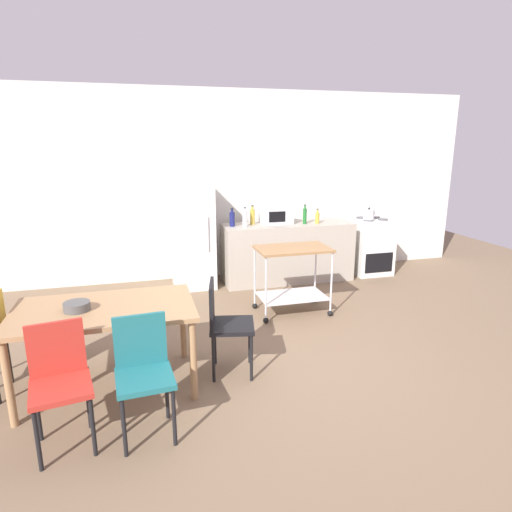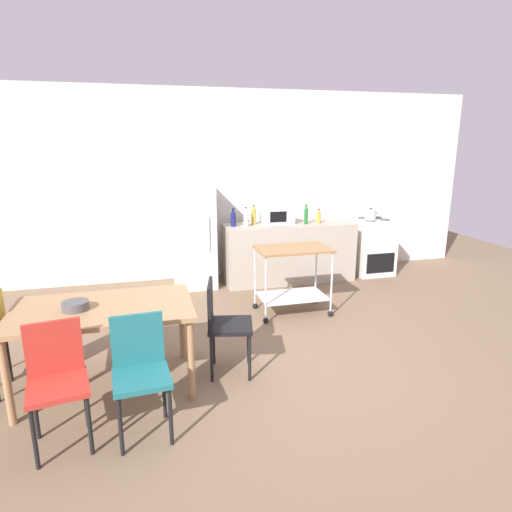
{
  "view_description": "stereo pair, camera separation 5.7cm",
  "coord_description": "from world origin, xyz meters",
  "px_view_note": "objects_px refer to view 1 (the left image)",
  "views": [
    {
      "loc": [
        -1.33,
        -3.64,
        2.1
      ],
      "look_at": [
        0.01,
        1.2,
        0.8
      ],
      "focal_mm": 30.7,
      "sensor_mm": 36.0,
      "label": 1
    },
    {
      "loc": [
        -1.28,
        -3.65,
        2.1
      ],
      "look_at": [
        0.01,
        1.2,
        0.8
      ],
      "focal_mm": 30.7,
      "sensor_mm": 36.0,
      "label": 2
    }
  ],
  "objects_px": {
    "bottle_soda": "(305,216)",
    "bottle_olive_oil": "(317,218)",
    "kitchen_cart": "(292,269)",
    "bottle_wine": "(232,219)",
    "bottle_sparkling_water": "(252,216)",
    "fruit_bowl": "(77,306)",
    "chair_teal": "(143,368)",
    "stove_oven": "(370,246)",
    "kettle": "(369,214)",
    "chair_black": "(225,321)",
    "chair_red": "(60,378)",
    "microwave": "(276,215)",
    "dining_table": "(105,316)",
    "bottle_vinegar": "(245,218)",
    "refrigerator": "(193,236)"
  },
  "relations": [
    {
      "from": "refrigerator",
      "to": "kettle",
      "type": "distance_m",
      "value": 2.8
    },
    {
      "from": "bottle_sparkling_water",
      "to": "kitchen_cart",
      "type": "bearing_deg",
      "value": -84.09
    },
    {
      "from": "dining_table",
      "to": "bottle_vinegar",
      "type": "distance_m",
      "value": 3.12
    },
    {
      "from": "refrigerator",
      "to": "fruit_bowl",
      "type": "bearing_deg",
      "value": -116.17
    },
    {
      "from": "dining_table",
      "to": "chair_teal",
      "type": "bearing_deg",
      "value": -68.04
    },
    {
      "from": "refrigerator",
      "to": "kettle",
      "type": "xyz_separation_m",
      "value": [
        2.78,
        -0.18,
        0.23
      ]
    },
    {
      "from": "chair_teal",
      "to": "kitchen_cart",
      "type": "height_order",
      "value": "chair_teal"
    },
    {
      "from": "bottle_olive_oil",
      "to": "kettle",
      "type": "relative_size",
      "value": 0.94
    },
    {
      "from": "kitchen_cart",
      "to": "fruit_bowl",
      "type": "bearing_deg",
      "value": -152.07
    },
    {
      "from": "stove_oven",
      "to": "bottle_soda",
      "type": "xyz_separation_m",
      "value": [
        -1.21,
        -0.09,
        0.57
      ]
    },
    {
      "from": "bottle_olive_oil",
      "to": "chair_black",
      "type": "bearing_deg",
      "value": -128.36
    },
    {
      "from": "bottle_sparkling_water",
      "to": "fruit_bowl",
      "type": "relative_size",
      "value": 1.35
    },
    {
      "from": "chair_teal",
      "to": "stove_oven",
      "type": "xyz_separation_m",
      "value": [
        3.71,
        3.28,
        -0.07
      ]
    },
    {
      "from": "bottle_soda",
      "to": "bottle_olive_oil",
      "type": "relative_size",
      "value": 1.31
    },
    {
      "from": "bottle_olive_oil",
      "to": "bottle_vinegar",
      "type": "bearing_deg",
      "value": 178.03
    },
    {
      "from": "bottle_soda",
      "to": "kettle",
      "type": "distance_m",
      "value": 1.09
    },
    {
      "from": "dining_table",
      "to": "kitchen_cart",
      "type": "height_order",
      "value": "kitchen_cart"
    },
    {
      "from": "microwave",
      "to": "kettle",
      "type": "distance_m",
      "value": 1.5
    },
    {
      "from": "bottle_soda",
      "to": "fruit_bowl",
      "type": "xyz_separation_m",
      "value": [
        -3.0,
        -2.48,
        -0.24
      ]
    },
    {
      "from": "bottle_sparkling_water",
      "to": "bottle_olive_oil",
      "type": "height_order",
      "value": "bottle_sparkling_water"
    },
    {
      "from": "chair_red",
      "to": "bottle_vinegar",
      "type": "xyz_separation_m",
      "value": [
        2.13,
        3.19,
        0.5
      ]
    },
    {
      "from": "bottle_soda",
      "to": "fruit_bowl",
      "type": "relative_size",
      "value": 1.37
    },
    {
      "from": "dining_table",
      "to": "bottle_vinegar",
      "type": "height_order",
      "value": "bottle_vinegar"
    },
    {
      "from": "bottle_soda",
      "to": "microwave",
      "type": "bearing_deg",
      "value": 159.26
    },
    {
      "from": "bottle_sparkling_water",
      "to": "stove_oven",
      "type": "bearing_deg",
      "value": -1.84
    },
    {
      "from": "kitchen_cart",
      "to": "bottle_wine",
      "type": "xyz_separation_m",
      "value": [
        -0.47,
        1.31,
        0.44
      ]
    },
    {
      "from": "chair_black",
      "to": "refrigerator",
      "type": "height_order",
      "value": "refrigerator"
    },
    {
      "from": "bottle_wine",
      "to": "bottle_vinegar",
      "type": "distance_m",
      "value": 0.19
    },
    {
      "from": "fruit_bowl",
      "to": "refrigerator",
      "type": "bearing_deg",
      "value": 63.83
    },
    {
      "from": "bottle_wine",
      "to": "kettle",
      "type": "bearing_deg",
      "value": -2.25
    },
    {
      "from": "bottle_sparkling_water",
      "to": "bottle_soda",
      "type": "height_order",
      "value": "bottle_soda"
    },
    {
      "from": "chair_red",
      "to": "chair_teal",
      "type": "xyz_separation_m",
      "value": [
        0.57,
        -0.02,
        0.0
      ]
    },
    {
      "from": "bottle_vinegar",
      "to": "microwave",
      "type": "bearing_deg",
      "value": 14.01
    },
    {
      "from": "bottle_sparkling_water",
      "to": "bottle_soda",
      "type": "xyz_separation_m",
      "value": [
        0.78,
        -0.16,
        0.0
      ]
    },
    {
      "from": "chair_teal",
      "to": "microwave",
      "type": "height_order",
      "value": "microwave"
    },
    {
      "from": "kitchen_cart",
      "to": "bottle_vinegar",
      "type": "distance_m",
      "value": 1.37
    },
    {
      "from": "bottle_olive_oil",
      "to": "chair_teal",
      "type": "bearing_deg",
      "value": -130.44
    },
    {
      "from": "kettle",
      "to": "kitchen_cart",
      "type": "bearing_deg",
      "value": -144.58
    },
    {
      "from": "chair_red",
      "to": "stove_oven",
      "type": "bearing_deg",
      "value": 27.25
    },
    {
      "from": "bottle_soda",
      "to": "bottle_olive_oil",
      "type": "bearing_deg",
      "value": -4.52
    },
    {
      "from": "chair_teal",
      "to": "kettle",
      "type": "distance_m",
      "value": 4.82
    },
    {
      "from": "chair_red",
      "to": "bottle_olive_oil",
      "type": "height_order",
      "value": "bottle_olive_oil"
    },
    {
      "from": "microwave",
      "to": "bottle_olive_oil",
      "type": "height_order",
      "value": "microwave"
    },
    {
      "from": "chair_black",
      "to": "chair_teal",
      "type": "distance_m",
      "value": 1.02
    },
    {
      "from": "fruit_bowl",
      "to": "kettle",
      "type": "height_order",
      "value": "kettle"
    },
    {
      "from": "kitchen_cart",
      "to": "dining_table",
      "type": "bearing_deg",
      "value": -150.18
    },
    {
      "from": "chair_red",
      "to": "kettle",
      "type": "bearing_deg",
      "value": 27.18
    },
    {
      "from": "bottle_wine",
      "to": "bottle_sparkling_water",
      "type": "height_order",
      "value": "bottle_sparkling_water"
    },
    {
      "from": "chair_teal",
      "to": "bottle_wine",
      "type": "bearing_deg",
      "value": 62.67
    },
    {
      "from": "bottle_soda",
      "to": "bottle_sparkling_water",
      "type": "bearing_deg",
      "value": 168.61
    }
  ]
}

